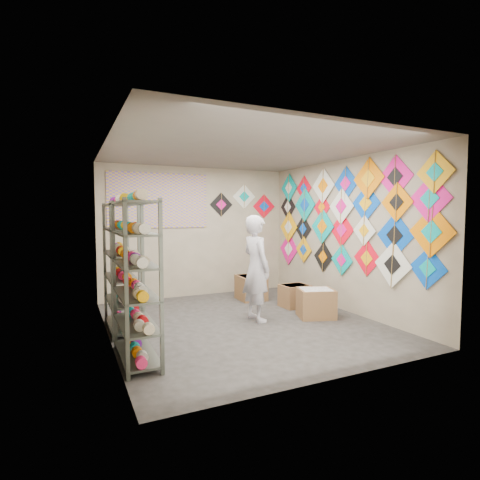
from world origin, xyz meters
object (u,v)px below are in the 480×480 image
shelf_rack_back (121,267)px  shopkeeper (256,268)px  shelf_rack_front (136,281)px  carton_a (316,303)px  carton_c (251,288)px  carton_b (295,296)px

shelf_rack_back → shopkeeper: size_ratio=1.11×
shelf_rack_front → shelf_rack_back: (0.00, 1.30, 0.00)m
shelf_rack_front → carton_a: size_ratio=3.31×
carton_c → shopkeeper: bearing=-111.1°
shelf_rack_front → carton_a: bearing=11.5°
shopkeeper → carton_b: (1.06, 0.48, -0.65)m
carton_b → carton_c: bearing=117.7°
shopkeeper → shelf_rack_front: bearing=109.7°
carton_b → carton_c: 0.99m
shelf_rack_front → shopkeeper: bearing=23.5°
carton_b → carton_c: size_ratio=0.90×
shelf_rack_front → carton_b: 3.48m
shelf_rack_front → carton_b: bearing=23.8°
shelf_rack_back → shopkeeper: (2.05, -0.41, -0.09)m
carton_a → shelf_rack_back: bearing=-173.5°
carton_c → shelf_rack_front: bearing=-137.3°
shelf_rack_front → carton_b: size_ratio=3.78×
carton_b → carton_c: carton_c is taller
carton_c → carton_a: bearing=-73.7°
shelf_rack_back → shopkeeper: 2.09m
shelf_rack_back → shopkeeper: shelf_rack_back is taller
carton_a → shopkeeper: bearing=-176.4°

